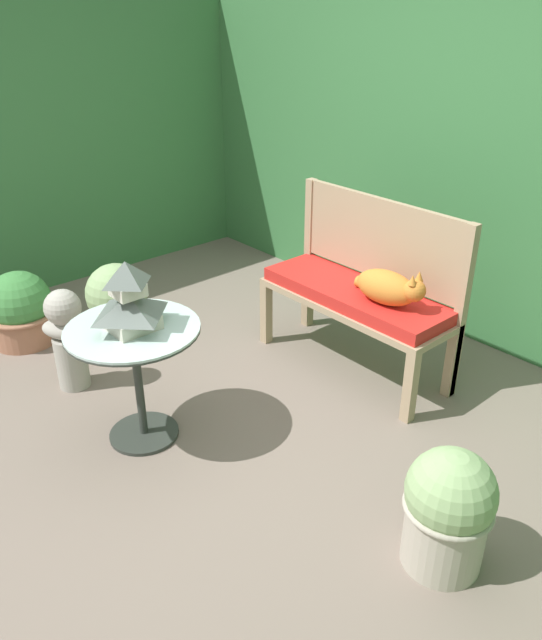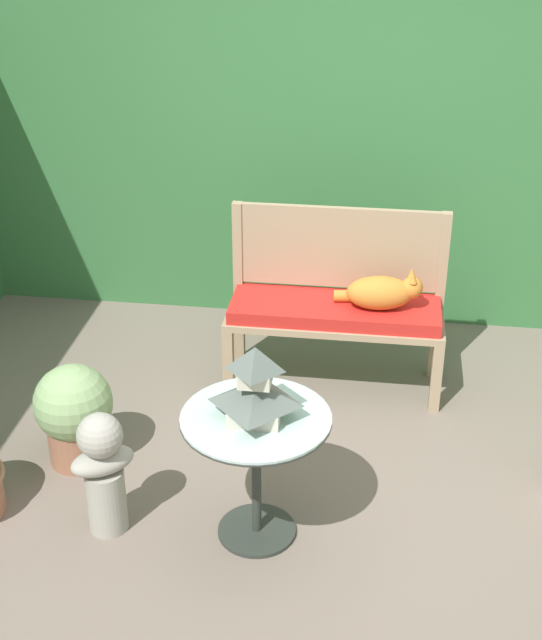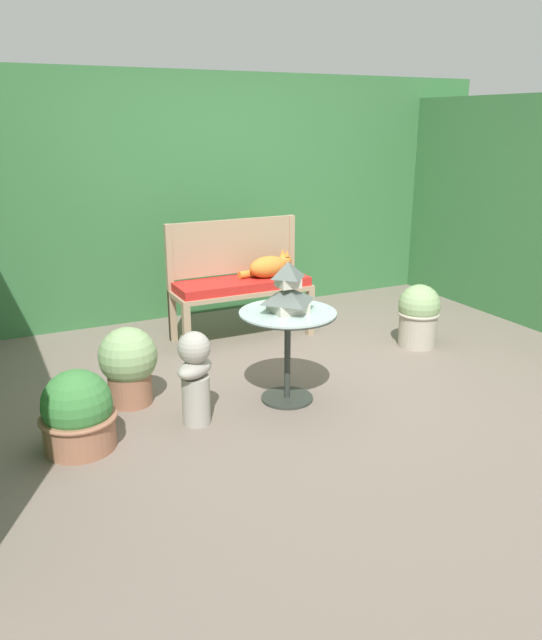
# 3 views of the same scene
# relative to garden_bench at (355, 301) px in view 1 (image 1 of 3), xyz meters

# --- Properties ---
(ground) EXTENTS (30.00, 30.00, 0.00)m
(ground) POSITION_rel_garden_bench_xyz_m (0.07, -1.03, -0.46)
(ground) COLOR #75665B
(foliage_hedge_back) EXTENTS (6.40, 1.04, 2.34)m
(foliage_hedge_back) POSITION_rel_garden_bench_xyz_m (0.07, 1.41, 0.71)
(foliage_hedge_back) COLOR #38703D
(foliage_hedge_back) RESTS_ON ground
(foliage_hedge_left) EXTENTS (0.70, 3.52, 2.13)m
(foliage_hedge_left) POSITION_rel_garden_bench_xyz_m (-2.78, -0.87, 0.61)
(foliage_hedge_left) COLOR #38703D
(foliage_hedge_left) RESTS_ON ground
(garden_bench) EXTENTS (1.25, 0.45, 0.54)m
(garden_bench) POSITION_rel_garden_bench_xyz_m (0.00, 0.00, 0.00)
(garden_bench) COLOR tan
(garden_bench) RESTS_ON ground
(bench_backrest) EXTENTS (1.25, 0.06, 1.05)m
(bench_backrest) POSITION_rel_garden_bench_xyz_m (-0.00, 0.20, 0.28)
(bench_backrest) COLOR tan
(bench_backrest) RESTS_ON ground
(cat) EXTENTS (0.50, 0.23, 0.23)m
(cat) POSITION_rel_garden_bench_xyz_m (0.26, -0.02, 0.18)
(cat) COLOR orange
(cat) RESTS_ON garden_bench
(patio_table) EXTENTS (0.67, 0.67, 0.65)m
(patio_table) POSITION_rel_garden_bench_xyz_m (-0.25, -1.36, 0.05)
(patio_table) COLOR #2D332D
(patio_table) RESTS_ON ground
(pagoda_birdhouse) EXTENTS (0.30, 0.30, 0.35)m
(pagoda_birdhouse) POSITION_rel_garden_bench_xyz_m (-0.25, -1.36, 0.34)
(pagoda_birdhouse) COLOR beige
(pagoda_birdhouse) RESTS_ON patio_table
(garden_bust) EXTENTS (0.34, 0.31, 0.63)m
(garden_bust) POSITION_rel_garden_bench_xyz_m (-0.95, -1.42, -0.12)
(garden_bust) COLOR #A39E93
(garden_bust) RESTS_ON ground
(potted_plant_patio_mid) EXTENTS (0.36, 0.36, 0.55)m
(potted_plant_patio_mid) POSITION_rel_garden_bench_xyz_m (1.29, -0.87, -0.18)
(potted_plant_patio_mid) COLOR #ADA393
(potted_plant_patio_mid) RESTS_ON ground
(potted_plant_bench_left) EXTENTS (0.46, 0.46, 0.50)m
(potted_plant_bench_left) POSITION_rel_garden_bench_xyz_m (-1.69, -1.42, -0.23)
(potted_plant_bench_left) COLOR #9E664C
(potted_plant_bench_left) RESTS_ON ground
(potted_plant_bench_right) EXTENTS (0.40, 0.40, 0.55)m
(potted_plant_bench_right) POSITION_rel_garden_bench_xyz_m (-1.26, -0.93, -0.17)
(potted_plant_bench_right) COLOR #9E664C
(potted_plant_bench_right) RESTS_ON ground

